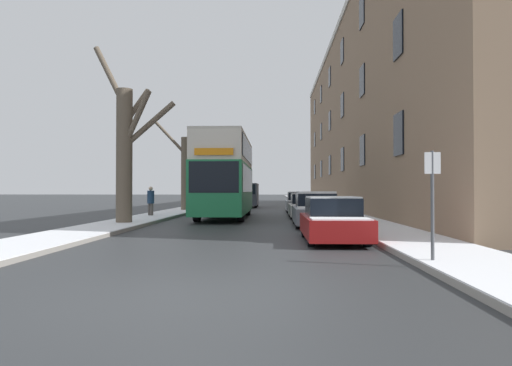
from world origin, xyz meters
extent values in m
plane|color=#303335|center=(0.00, 0.00, 0.00)|extent=(320.00, 320.00, 0.00)
cube|color=gray|center=(-5.43, 53.00, 0.07)|extent=(2.38, 130.00, 0.13)
cube|color=white|center=(-5.43, 53.00, 0.15)|extent=(2.36, 130.00, 0.03)
cube|color=gray|center=(5.43, 53.00, 0.07)|extent=(2.38, 130.00, 0.13)
cube|color=white|center=(5.43, 53.00, 0.15)|extent=(2.36, 130.00, 0.03)
cube|color=#8C7056|center=(11.12, 32.27, 7.78)|extent=(9.00, 53.52, 15.56)
cube|color=black|center=(6.59, 12.65, 3.94)|extent=(0.08, 1.40, 1.80)
cube|color=black|center=(6.59, 20.50, 3.94)|extent=(0.08, 1.40, 1.80)
cube|color=black|center=(6.59, 28.35, 3.94)|extent=(0.08, 1.40, 1.80)
cube|color=black|center=(6.59, 36.20, 3.94)|extent=(0.08, 1.40, 1.80)
cube|color=black|center=(6.59, 44.05, 3.94)|extent=(0.08, 1.40, 1.80)
cube|color=black|center=(6.59, 51.90, 3.94)|extent=(0.08, 1.40, 1.80)
cube|color=black|center=(6.59, 12.65, 8.09)|extent=(0.08, 1.40, 1.80)
cube|color=black|center=(6.59, 20.50, 8.09)|extent=(0.08, 1.40, 1.80)
cube|color=black|center=(6.59, 28.35, 8.09)|extent=(0.08, 1.40, 1.80)
cube|color=black|center=(6.59, 36.20, 8.09)|extent=(0.08, 1.40, 1.80)
cube|color=black|center=(6.59, 44.05, 8.09)|extent=(0.08, 1.40, 1.80)
cube|color=black|center=(6.59, 51.90, 8.09)|extent=(0.08, 1.40, 1.80)
cube|color=black|center=(6.59, 20.50, 12.24)|extent=(0.08, 1.40, 1.80)
cube|color=black|center=(6.59, 28.35, 12.24)|extent=(0.08, 1.40, 1.80)
cube|color=black|center=(6.59, 36.20, 12.24)|extent=(0.08, 1.40, 1.80)
cube|color=black|center=(6.59, 44.05, 12.24)|extent=(0.08, 1.40, 1.80)
cube|color=black|center=(6.59, 51.90, 12.24)|extent=(0.08, 1.40, 1.80)
cube|color=beige|center=(6.58, 32.27, 15.04)|extent=(0.12, 52.45, 0.44)
cylinder|color=brown|center=(-5.31, 13.19, 3.04)|extent=(0.71, 0.71, 6.07)
cylinder|color=brown|center=(-4.96, 13.81, 5.40)|extent=(1.01, 1.53, 1.91)
cylinder|color=brown|center=(-4.23, 13.30, 4.50)|extent=(2.35, 0.48, 2.14)
cylinder|color=brown|center=(-6.01, 13.32, 6.67)|extent=(1.66, 0.54, 2.81)
cylinder|color=brown|center=(-4.68, 12.87, 4.69)|extent=(1.57, 0.95, 2.45)
cylinder|color=brown|center=(-5.12, 26.13, 2.72)|extent=(0.60, 0.60, 5.43)
cylinder|color=brown|center=(-6.16, 26.01, 5.35)|extent=(2.27, 0.47, 2.40)
cylinder|color=brown|center=(-4.74, 26.55, 4.10)|extent=(1.03, 1.12, 2.03)
cylinder|color=brown|center=(-4.27, 25.85, 4.28)|extent=(1.92, 0.81, 2.11)
cube|color=#1E7A47|center=(-1.41, 18.91, 1.66)|extent=(2.55, 10.12, 2.64)
cube|color=silver|center=(-1.41, 18.91, 3.69)|extent=(2.50, 9.92, 1.42)
cube|color=beige|center=(-1.41, 18.91, 4.46)|extent=(2.50, 9.92, 0.12)
cube|color=black|center=(-1.41, 18.91, 2.17)|extent=(2.58, 8.91, 1.37)
cube|color=black|center=(-1.41, 18.91, 3.76)|extent=(2.58, 8.91, 1.08)
cube|color=black|center=(-1.41, 13.87, 2.17)|extent=(2.29, 0.06, 1.44)
cube|color=orange|center=(-1.41, 13.86, 3.34)|extent=(1.78, 0.05, 0.32)
cylinder|color=black|center=(-2.51, 15.87, 0.54)|extent=(0.30, 1.09, 1.09)
cylinder|color=black|center=(-0.31, 15.87, 0.54)|extent=(0.30, 1.09, 1.09)
cylinder|color=black|center=(-2.51, 21.74, 0.54)|extent=(0.30, 1.09, 1.09)
cylinder|color=black|center=(-0.31, 21.74, 0.54)|extent=(0.30, 1.09, 1.09)
cube|color=maroon|center=(3.14, 7.38, 0.47)|extent=(1.78, 4.33, 0.60)
cube|color=black|center=(3.14, 7.55, 1.05)|extent=(1.53, 2.16, 0.56)
cube|color=white|center=(3.14, 7.55, 1.36)|extent=(1.50, 2.06, 0.04)
cube|color=white|center=(3.14, 5.84, 0.79)|extent=(1.61, 1.13, 0.04)
cylinder|color=black|center=(2.36, 6.08, 0.33)|extent=(0.20, 0.66, 0.66)
cylinder|color=black|center=(3.92, 6.08, 0.33)|extent=(0.20, 0.66, 0.66)
cylinder|color=black|center=(2.36, 8.68, 0.33)|extent=(0.20, 0.66, 0.66)
cylinder|color=black|center=(3.92, 8.68, 0.33)|extent=(0.20, 0.66, 0.66)
cube|color=slate|center=(3.14, 13.21, 0.50)|extent=(1.88, 4.46, 0.66)
cube|color=black|center=(3.14, 13.39, 1.13)|extent=(1.62, 2.23, 0.60)
cube|color=white|center=(3.14, 13.39, 1.47)|extent=(1.58, 2.12, 0.10)
cube|color=white|center=(3.14, 11.63, 0.86)|extent=(1.69, 1.16, 0.08)
cylinder|color=black|center=(2.31, 11.87, 0.31)|extent=(0.20, 0.63, 0.63)
cylinder|color=black|center=(3.97, 11.87, 0.31)|extent=(0.20, 0.63, 0.63)
cylinder|color=black|center=(2.31, 14.55, 0.31)|extent=(0.20, 0.63, 0.63)
cylinder|color=black|center=(3.97, 14.55, 0.31)|extent=(0.20, 0.63, 0.63)
cube|color=silver|center=(3.14, 19.17, 0.47)|extent=(1.89, 4.51, 0.61)
cube|color=black|center=(3.14, 19.35, 1.07)|extent=(1.62, 2.25, 0.58)
cube|color=white|center=(3.14, 19.35, 1.39)|extent=(1.58, 2.14, 0.06)
cube|color=white|center=(3.14, 17.57, 0.80)|extent=(1.70, 1.18, 0.05)
cylinder|color=black|center=(2.31, 17.81, 0.31)|extent=(0.20, 0.61, 0.61)
cylinder|color=black|center=(3.97, 17.81, 0.31)|extent=(0.20, 0.61, 0.61)
cylinder|color=black|center=(2.31, 20.52, 0.31)|extent=(0.20, 0.61, 0.61)
cylinder|color=black|center=(3.97, 20.52, 0.31)|extent=(0.20, 0.61, 0.61)
cube|color=#9EA3AD|center=(3.14, 25.77, 0.50)|extent=(1.89, 4.46, 0.66)
cube|color=black|center=(3.14, 25.95, 1.12)|extent=(1.62, 2.23, 0.57)
cube|color=white|center=(3.14, 25.95, 1.44)|extent=(1.59, 2.12, 0.06)
cube|color=white|center=(3.14, 24.19, 0.86)|extent=(1.70, 1.16, 0.05)
cylinder|color=black|center=(2.31, 24.43, 0.31)|extent=(0.20, 0.63, 0.63)
cylinder|color=black|center=(3.97, 24.43, 0.31)|extent=(0.20, 0.63, 0.63)
cylinder|color=black|center=(2.31, 27.11, 0.31)|extent=(0.20, 0.63, 0.63)
cylinder|color=black|center=(3.97, 27.11, 0.31)|extent=(0.20, 0.63, 0.63)
cube|color=#333842|center=(-1.15, 35.34, 1.21)|extent=(1.97, 5.18, 1.97)
cube|color=black|center=(-1.15, 32.77, 1.66)|extent=(1.74, 0.06, 0.87)
cylinder|color=black|center=(-2.02, 33.68, 0.34)|extent=(0.22, 0.68, 0.68)
cylinder|color=black|center=(-0.29, 33.68, 0.34)|extent=(0.22, 0.68, 0.68)
cylinder|color=black|center=(-2.02, 37.00, 0.34)|extent=(0.22, 0.68, 0.68)
cylinder|color=black|center=(-0.29, 37.00, 0.34)|extent=(0.22, 0.68, 0.68)
cylinder|color=#4C4742|center=(-5.56, 18.66, 0.42)|extent=(0.18, 0.18, 0.83)
cylinder|color=#4C4742|center=(-5.70, 18.76, 0.42)|extent=(0.18, 0.18, 0.83)
cylinder|color=navy|center=(-5.63, 18.71, 1.19)|extent=(0.39, 0.39, 0.72)
sphere|color=beige|center=(-5.63, 18.71, 1.67)|extent=(0.23, 0.23, 0.23)
cylinder|color=#4C4F54|center=(4.53, 2.62, 1.19)|extent=(0.07, 0.07, 2.38)
cube|color=silver|center=(4.53, 2.60, 2.13)|extent=(0.32, 0.02, 0.44)
camera|label=1|loc=(1.32, -6.75, 1.57)|focal=32.00mm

